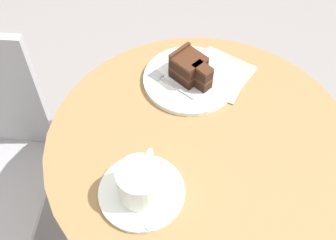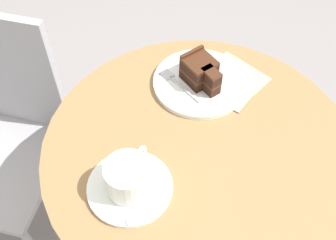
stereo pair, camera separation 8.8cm
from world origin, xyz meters
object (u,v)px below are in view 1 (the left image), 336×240
coffee_cup (141,182)px  cake_plate (189,79)px  fork (167,81)px  saucer (142,192)px  teaspoon (158,214)px  napkin (218,75)px  cake_slice (190,68)px

coffee_cup → cake_plate: coffee_cup is taller
cake_plate → fork: bearing=120.0°
saucer → cake_plate: bearing=-4.4°
teaspoon → napkin: 0.39m
teaspoon → napkin: (0.39, -0.04, -0.01)m
cake_plate → teaspoon: bearing=-176.8°
coffee_cup → cake_slice: (0.32, -0.02, -0.00)m
coffee_cup → fork: bearing=4.9°
cake_plate → napkin: cake_plate is taller
coffee_cup → cake_plate: bearing=-4.3°
coffee_cup → napkin: size_ratio=0.66×
cake_plate → cake_slice: (-0.00, -0.00, 0.04)m
cake_plate → fork: fork is taller
saucer → teaspoon: bearing=-131.9°
saucer → coffee_cup: coffee_cup is taller
teaspoon → cake_slice: 0.36m
saucer → coffee_cup: 0.04m
cake_slice → napkin: bearing=-60.4°
coffee_cup → teaspoon: 0.07m
teaspoon → napkin: size_ratio=0.53×
saucer → cake_plate: (0.32, -0.02, 0.00)m
saucer → cake_plate: cake_plate is taller
cake_slice → fork: (-0.03, 0.05, -0.03)m
coffee_cup → cake_slice: same height
cake_slice → napkin: 0.08m
napkin → fork: bearing=119.7°
fork → cake_slice: bearing=-124.7°
teaspoon → cake_plate: bearing=-156.5°
saucer → fork: 0.29m
cake_slice → napkin: size_ratio=0.59×
cake_slice → napkin: (0.04, -0.06, -0.04)m
teaspoon → cake_plate: size_ratio=0.44×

